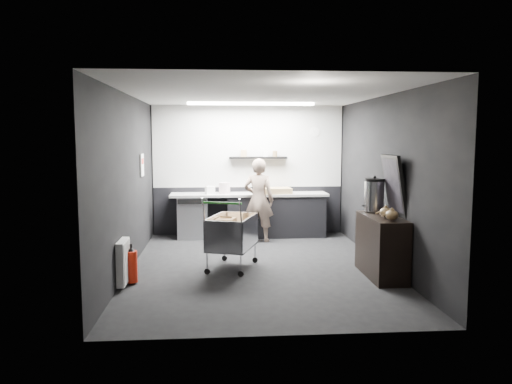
{
  "coord_description": "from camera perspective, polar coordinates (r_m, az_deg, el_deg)",
  "views": [
    {
      "loc": [
        -0.63,
        -7.69,
        2.06
      ],
      "look_at": [
        -0.01,
        0.4,
        1.15
      ],
      "focal_mm": 35.0,
      "sensor_mm": 36.0,
      "label": 1
    }
  ],
  "objects": [
    {
      "name": "fire_extinguisher",
      "position": [
        7.25,
        -14.04,
        -8.15
      ],
      "size": [
        0.17,
        0.17,
        0.55
      ],
      "color": "#B41D0C",
      "rests_on": "floor"
    },
    {
      "name": "poster_red_band",
      "position": [
        9.1,
        -12.87,
        3.46
      ],
      "size": [
        0.02,
        0.22,
        0.1
      ],
      "primitive_type": "cube",
      "color": "red",
      "rests_on": "poster"
    },
    {
      "name": "sideboard",
      "position": [
        7.61,
        14.17,
        -5.1
      ],
      "size": [
        0.51,
        1.2,
        1.79
      ],
      "color": "black",
      "rests_on": "floor"
    },
    {
      "name": "pink_tub",
      "position": [
        10.17,
        -3.62,
        0.46
      ],
      "size": [
        0.22,
        0.22,
        0.22
      ],
      "primitive_type": "cylinder",
      "color": "beige",
      "rests_on": "prep_counter"
    },
    {
      "name": "poster",
      "position": [
        9.11,
        -12.89,
        3.02
      ],
      "size": [
        0.02,
        0.3,
        0.4
      ],
      "primitive_type": "cube",
      "color": "white",
      "rests_on": "wall_left"
    },
    {
      "name": "wall_back",
      "position": [
        10.48,
        -0.9,
        2.5
      ],
      "size": [
        5.5,
        0.0,
        5.5
      ],
      "primitive_type": "plane",
      "rotation": [
        1.57,
        0.0,
        0.0
      ],
      "color": "black",
      "rests_on": "floor"
    },
    {
      "name": "radiator",
      "position": [
        7.12,
        -14.95,
        -7.72
      ],
      "size": [
        0.1,
        0.5,
        0.6
      ],
      "primitive_type": "cube",
      "color": "white",
      "rests_on": "wall_left"
    },
    {
      "name": "wall_right",
      "position": [
        8.16,
        14.47,
        1.19
      ],
      "size": [
        0.0,
        5.5,
        5.5
      ],
      "primitive_type": "plane",
      "rotation": [
        1.57,
        0.0,
        -1.57
      ],
      "color": "black",
      "rests_on": "floor"
    },
    {
      "name": "floating_shelf",
      "position": [
        10.35,
        0.25,
        3.95
      ],
      "size": [
        1.2,
        0.22,
        0.04
      ],
      "primitive_type": "cube",
      "color": "black",
      "rests_on": "wall_back"
    },
    {
      "name": "floor",
      "position": [
        7.99,
        0.32,
        -8.56
      ],
      "size": [
        5.5,
        5.5,
        0.0
      ],
      "primitive_type": "plane",
      "color": "black",
      "rests_on": "ground"
    },
    {
      "name": "wall_left",
      "position": [
        7.84,
        -14.39,
        0.99
      ],
      "size": [
        0.0,
        5.5,
        5.5
      ],
      "primitive_type": "plane",
      "rotation": [
        1.57,
        0.0,
        1.57
      ],
      "color": "black",
      "rests_on": "floor"
    },
    {
      "name": "prep_counter",
      "position": [
        10.27,
        -0.03,
        -2.59
      ],
      "size": [
        3.2,
        0.61,
        0.9
      ],
      "color": "black",
      "rests_on": "floor"
    },
    {
      "name": "dado_panel",
      "position": [
        10.56,
        -0.89,
        -2.11
      ],
      "size": [
        3.95,
        0.02,
        1.0
      ],
      "primitive_type": "cube",
      "color": "black",
      "rests_on": "wall_back"
    },
    {
      "name": "ceiling",
      "position": [
        7.74,
        0.34,
        11.13
      ],
      "size": [
        5.5,
        5.5,
        0.0
      ],
      "primitive_type": "plane",
      "rotation": [
        3.14,
        0.0,
        0.0
      ],
      "color": "beige",
      "rests_on": "wall_back"
    },
    {
      "name": "ceiling_strip",
      "position": [
        9.58,
        -0.58,
        10.04
      ],
      "size": [
        2.4,
        0.2,
        0.04
      ],
      "primitive_type": "cube",
      "color": "white",
      "rests_on": "ceiling"
    },
    {
      "name": "person",
      "position": [
        9.77,
        0.31,
        -0.92
      ],
      "size": [
        0.69,
        0.56,
        1.64
      ],
      "primitive_type": "imported",
      "rotation": [
        0.0,
        0.0,
        2.83
      ],
      "color": "#BAA793",
      "rests_on": "floor"
    },
    {
      "name": "shopping_cart",
      "position": [
        7.8,
        -2.79,
        -4.91
      ],
      "size": [
        0.9,
        1.19,
        1.12
      ],
      "color": "silver",
      "rests_on": "floor"
    },
    {
      "name": "kitchen_wall_panel",
      "position": [
        10.44,
        -0.9,
        5.23
      ],
      "size": [
        3.95,
        0.02,
        1.7
      ],
      "primitive_type": "cube",
      "color": "silver",
      "rests_on": "wall_back"
    },
    {
      "name": "wall_clock",
      "position": [
        10.61,
        6.72,
        6.83
      ],
      "size": [
        0.2,
        0.03,
        0.2
      ],
      "primitive_type": "cylinder",
      "rotation": [
        1.57,
        0.0,
        0.0
      ],
      "color": "white",
      "rests_on": "wall_back"
    },
    {
      "name": "wall_front",
      "position": [
        5.03,
        2.9,
        -1.73
      ],
      "size": [
        5.5,
        0.0,
        5.5
      ],
      "primitive_type": "plane",
      "rotation": [
        -1.57,
        0.0,
        0.0
      ],
      "color": "black",
      "rests_on": "floor"
    },
    {
      "name": "cardboard_box",
      "position": [
        10.19,
        2.38,
        0.17
      ],
      "size": [
        0.6,
        0.48,
        0.11
      ],
      "primitive_type": "cube",
      "rotation": [
        0.0,
        0.0,
        0.08
      ],
      "color": "tan",
      "rests_on": "prep_counter"
    },
    {
      "name": "white_container",
      "position": [
        10.12,
        -5.27,
        0.22
      ],
      "size": [
        0.21,
        0.18,
        0.16
      ],
      "primitive_type": "cube",
      "rotation": [
        0.0,
        0.0,
        0.3
      ],
      "color": "white",
      "rests_on": "prep_counter"
    }
  ]
}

